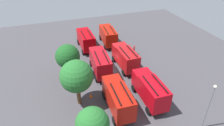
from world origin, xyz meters
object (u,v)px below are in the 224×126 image
at_px(fire_truck_2, 108,35).
at_px(fire_truck_0, 150,89).
at_px(fire_truck_4, 100,62).
at_px(tree_2, 68,57).
at_px(firefighter_2, 82,34).
at_px(traffic_cone_0, 121,80).
at_px(tree_0, 92,124).
at_px(tree_1, 77,76).
at_px(fire_truck_1, 125,57).
at_px(firefighter_3, 112,29).
at_px(firefighter_1, 134,50).
at_px(firefighter_0, 140,77).
at_px(fire_truck_3, 118,97).
at_px(lamppost, 209,104).
at_px(fire_truck_5, 86,39).
at_px(traffic_cone_1, 91,95).

bearing_deg(fire_truck_2, fire_truck_0, -175.94).
bearing_deg(fire_truck_4, tree_2, 89.45).
xyz_separation_m(firefighter_2, traffic_cone_0, (-19.03, -2.30, -0.67)).
relative_size(tree_0, tree_1, 0.81).
height_order(fire_truck_1, firefighter_2, fire_truck_1).
relative_size(fire_truck_2, firefighter_3, 4.21).
bearing_deg(firefighter_1, firefighter_0, -75.53).
bearing_deg(fire_truck_0, fire_truck_3, 92.79).
xyz_separation_m(fire_truck_1, tree_0, (-13.94, 9.47, 1.60)).
bearing_deg(fire_truck_0, traffic_cone_0, 22.85).
distance_m(fire_truck_2, tree_0, 25.67).
distance_m(traffic_cone_0, lamppost, 13.66).
relative_size(fire_truck_5, traffic_cone_0, 10.06).
bearing_deg(fire_truck_1, traffic_cone_0, 149.47).
xyz_separation_m(fire_truck_4, firefighter_0, (-4.46, -5.40, -1.23)).
relative_size(fire_truck_2, traffic_cone_0, 10.29).
bearing_deg(traffic_cone_0, fire_truck_4, 32.70).
bearing_deg(tree_1, firefighter_1, -52.18).
bearing_deg(fire_truck_2, firefighter_1, -145.47).
bearing_deg(firefighter_2, tree_0, -114.05).
distance_m(fire_truck_3, firefighter_1, 15.69).
xyz_separation_m(fire_truck_1, firefighter_1, (3.83, -3.52, -1.11)).
bearing_deg(fire_truck_4, firefighter_1, -60.30).
xyz_separation_m(firefighter_2, firefighter_3, (0.16, -7.37, -0.04)).
xyz_separation_m(fire_truck_0, firefighter_1, (13.06, -3.66, -1.11)).
xyz_separation_m(fire_truck_5, firefighter_3, (5.92, -7.75, -1.17)).
relative_size(firefighter_2, tree_0, 0.32).
bearing_deg(fire_truck_0, firefighter_2, 11.55).
bearing_deg(fire_truck_3, fire_truck_4, 0.43).
bearing_deg(tree_2, lamppost, -139.42).
bearing_deg(firefighter_1, fire_truck_4, -121.36).
distance_m(firefighter_0, tree_1, 11.12).
distance_m(fire_truck_3, tree_2, 10.92).
relative_size(fire_truck_2, firefighter_1, 4.00).
bearing_deg(traffic_cone_1, fire_truck_2, -26.74).
relative_size(fire_truck_2, lamppost, 1.11).
relative_size(firefighter_0, firefighter_1, 0.90).
bearing_deg(fire_truck_0, fire_truck_2, 0.70).
distance_m(firefighter_2, tree_2, 16.10).
xyz_separation_m(firefighter_1, firefighter_2, (11.30, 8.06, -0.02)).
bearing_deg(firefighter_1, tree_2, -132.28).
bearing_deg(tree_1, fire_truck_1, -56.48).
bearing_deg(firefighter_0, firefighter_2, -119.92).
distance_m(fire_truck_2, fire_truck_5, 5.00).
bearing_deg(fire_truck_4, traffic_cone_0, -143.64).
xyz_separation_m(fire_truck_4, lamppost, (-15.50, -8.42, 1.72)).
xyz_separation_m(fire_truck_3, fire_truck_5, (18.72, -0.01, 0.00)).
distance_m(tree_0, tree_2, 14.16).
distance_m(fire_truck_5, traffic_cone_0, 13.65).
xyz_separation_m(firefighter_2, tree_2, (-14.90, 5.29, 3.02)).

